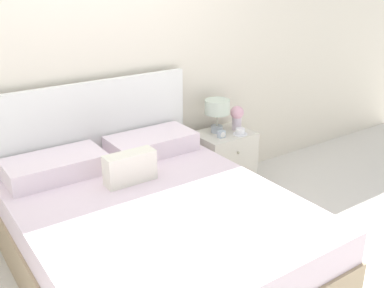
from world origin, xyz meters
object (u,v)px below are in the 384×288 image
at_px(nightstand, 223,161).
at_px(teacup, 240,132).
at_px(flower_vase, 237,116).
at_px(bed, 152,232).
at_px(alarm_clock, 221,134).
at_px(table_lamp, 217,109).

distance_m(nightstand, teacup, 0.33).
xyz_separation_m(flower_vase, teacup, (-0.06, -0.12, -0.10)).
distance_m(bed, nightstand, 1.32).
distance_m(bed, alarm_clock, 1.23).
xyz_separation_m(bed, flower_vase, (1.28, 0.69, 0.36)).
relative_size(table_lamp, teacup, 2.28).
distance_m(nightstand, flower_vase, 0.42).
xyz_separation_m(bed, nightstand, (1.13, 0.68, -0.03)).
height_order(nightstand, alarm_clock, alarm_clock).
relative_size(nightstand, flower_vase, 2.53).
bearing_deg(table_lamp, nightstand, -52.89).
height_order(bed, teacup, bed).
xyz_separation_m(teacup, alarm_clock, (-0.18, 0.03, 0.01)).
bearing_deg(flower_vase, bed, -151.66).
xyz_separation_m(nightstand, teacup, (0.09, -0.11, 0.29)).
relative_size(nightstand, table_lamp, 1.85).
distance_m(table_lamp, flower_vase, 0.22).
relative_size(bed, alarm_clock, 31.60).
distance_m(nightstand, alarm_clock, 0.32).
bearing_deg(flower_vase, table_lamp, 168.23).
bearing_deg(alarm_clock, bed, -149.85).
bearing_deg(flower_vase, teacup, -117.15).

